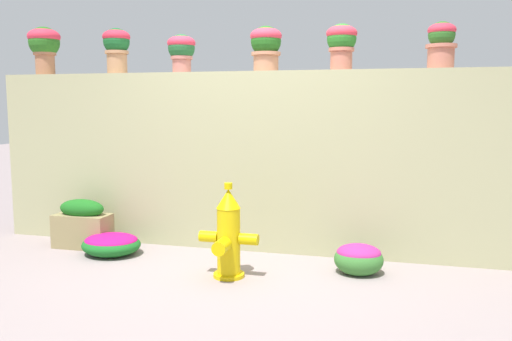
{
  "coord_description": "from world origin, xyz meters",
  "views": [
    {
      "loc": [
        1.28,
        -4.06,
        1.39
      ],
      "look_at": [
        -0.01,
        0.71,
        0.77
      ],
      "focal_mm": 37.65,
      "sensor_mm": 36.0,
      "label": 1
    }
  ],
  "objects_px": {
    "potted_plant_5": "(441,42)",
    "flower_bush_left": "(359,258)",
    "planter_box": "(82,224)",
    "flower_bush_right": "(111,243)",
    "potted_plant_2": "(181,49)",
    "potted_plant_3": "(266,45)",
    "potted_plant_1": "(117,46)",
    "potted_plant_0": "(44,44)",
    "fire_hydrant": "(228,236)",
    "potted_plant_4": "(342,42)"
  },
  "relations": [
    {
      "from": "potted_plant_0",
      "to": "potted_plant_2",
      "type": "bearing_deg",
      "value": 0.02
    },
    {
      "from": "potted_plant_0",
      "to": "potted_plant_2",
      "type": "relative_size",
      "value": 1.34
    },
    {
      "from": "potted_plant_2",
      "to": "potted_plant_4",
      "type": "distance_m",
      "value": 1.54
    },
    {
      "from": "planter_box",
      "to": "flower_bush_right",
      "type": "bearing_deg",
      "value": -21.41
    },
    {
      "from": "flower_bush_left",
      "to": "flower_bush_right",
      "type": "relative_size",
      "value": 0.73
    },
    {
      "from": "potted_plant_1",
      "to": "planter_box",
      "type": "bearing_deg",
      "value": -104.39
    },
    {
      "from": "potted_plant_1",
      "to": "potted_plant_4",
      "type": "xyz_separation_m",
      "value": [
        2.28,
        -0.07,
        -0.04
      ]
    },
    {
      "from": "potted_plant_5",
      "to": "flower_bush_left",
      "type": "height_order",
      "value": "potted_plant_5"
    },
    {
      "from": "potted_plant_0",
      "to": "potted_plant_3",
      "type": "xyz_separation_m",
      "value": [
        2.37,
        0.07,
        -0.07
      ]
    },
    {
      "from": "potted_plant_2",
      "to": "flower_bush_left",
      "type": "bearing_deg",
      "value": -18.17
    },
    {
      "from": "potted_plant_0",
      "to": "potted_plant_2",
      "type": "xyz_separation_m",
      "value": [
        1.54,
        0.0,
        -0.09
      ]
    },
    {
      "from": "potted_plant_1",
      "to": "potted_plant_3",
      "type": "distance_m",
      "value": 1.57
    },
    {
      "from": "potted_plant_0",
      "to": "flower_bush_left",
      "type": "height_order",
      "value": "potted_plant_0"
    },
    {
      "from": "potted_plant_1",
      "to": "fire_hydrant",
      "type": "height_order",
      "value": "potted_plant_1"
    },
    {
      "from": "potted_plant_5",
      "to": "potted_plant_2",
      "type": "bearing_deg",
      "value": -179.31
    },
    {
      "from": "potted_plant_2",
      "to": "flower_bush_left",
      "type": "distance_m",
      "value": 2.58
    },
    {
      "from": "potted_plant_5",
      "to": "flower_bush_left",
      "type": "relative_size",
      "value": 1.0
    },
    {
      "from": "flower_bush_left",
      "to": "planter_box",
      "type": "height_order",
      "value": "planter_box"
    },
    {
      "from": "potted_plant_2",
      "to": "planter_box",
      "type": "bearing_deg",
      "value": -152.67
    },
    {
      "from": "flower_bush_left",
      "to": "planter_box",
      "type": "distance_m",
      "value": 2.66
    },
    {
      "from": "potted_plant_3",
      "to": "flower_bush_left",
      "type": "xyz_separation_m",
      "value": [
        0.95,
        -0.66,
        -1.81
      ]
    },
    {
      "from": "potted_plant_5",
      "to": "flower_bush_right",
      "type": "height_order",
      "value": "potted_plant_5"
    },
    {
      "from": "flower_bush_left",
      "to": "planter_box",
      "type": "bearing_deg",
      "value": 177.14
    },
    {
      "from": "potted_plant_0",
      "to": "potted_plant_1",
      "type": "height_order",
      "value": "potted_plant_0"
    },
    {
      "from": "potted_plant_2",
      "to": "flower_bush_left",
      "type": "relative_size",
      "value": 0.92
    },
    {
      "from": "flower_bush_left",
      "to": "planter_box",
      "type": "relative_size",
      "value": 0.74
    },
    {
      "from": "potted_plant_4",
      "to": "fire_hydrant",
      "type": "distance_m",
      "value": 2.02
    },
    {
      "from": "potted_plant_3",
      "to": "flower_bush_right",
      "type": "relative_size",
      "value": 0.78
    },
    {
      "from": "potted_plant_4",
      "to": "fire_hydrant",
      "type": "relative_size",
      "value": 0.54
    },
    {
      "from": "potted_plant_2",
      "to": "potted_plant_3",
      "type": "xyz_separation_m",
      "value": [
        0.83,
        0.07,
        0.03
      ]
    },
    {
      "from": "potted_plant_0",
      "to": "potted_plant_2",
      "type": "height_order",
      "value": "potted_plant_0"
    },
    {
      "from": "potted_plant_1",
      "to": "potted_plant_5",
      "type": "xyz_separation_m",
      "value": [
        3.13,
        -0.04,
        -0.06
      ]
    },
    {
      "from": "potted_plant_1",
      "to": "potted_plant_2",
      "type": "relative_size",
      "value": 1.25
    },
    {
      "from": "potted_plant_2",
      "to": "potted_plant_5",
      "type": "bearing_deg",
      "value": 0.69
    },
    {
      "from": "potted_plant_0",
      "to": "potted_plant_5",
      "type": "distance_m",
      "value": 3.93
    },
    {
      "from": "planter_box",
      "to": "potted_plant_1",
      "type": "bearing_deg",
      "value": 75.61
    },
    {
      "from": "potted_plant_3",
      "to": "potted_plant_2",
      "type": "bearing_deg",
      "value": -175.01
    },
    {
      "from": "flower_bush_left",
      "to": "fire_hydrant",
      "type": "bearing_deg",
      "value": -159.88
    },
    {
      "from": "potted_plant_1",
      "to": "potted_plant_3",
      "type": "xyz_separation_m",
      "value": [
        1.57,
        0.0,
        -0.04
      ]
    },
    {
      "from": "potted_plant_3",
      "to": "fire_hydrant",
      "type": "bearing_deg",
      "value": -92.88
    },
    {
      "from": "potted_plant_5",
      "to": "flower_bush_right",
      "type": "relative_size",
      "value": 0.74
    },
    {
      "from": "potted_plant_1",
      "to": "potted_plant_4",
      "type": "bearing_deg",
      "value": -1.72
    },
    {
      "from": "flower_bush_left",
      "to": "potted_plant_2",
      "type": "bearing_deg",
      "value": 161.83
    },
    {
      "from": "flower_bush_right",
      "to": "potted_plant_1",
      "type": "bearing_deg",
      "value": 111.19
    },
    {
      "from": "flower_bush_left",
      "to": "potted_plant_0",
      "type": "bearing_deg",
      "value": 170.02
    },
    {
      "from": "potted_plant_1",
      "to": "flower_bush_right",
      "type": "xyz_separation_m",
      "value": [
        0.26,
        -0.68,
        -1.87
      ]
    },
    {
      "from": "potted_plant_4",
      "to": "planter_box",
      "type": "distance_m",
      "value": 3.0
    },
    {
      "from": "potted_plant_4",
      "to": "flower_bush_left",
      "type": "height_order",
      "value": "potted_plant_4"
    },
    {
      "from": "potted_plant_5",
      "to": "potted_plant_0",
      "type": "bearing_deg",
      "value": -179.58
    },
    {
      "from": "fire_hydrant",
      "to": "flower_bush_left",
      "type": "relative_size",
      "value": 1.9
    }
  ]
}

